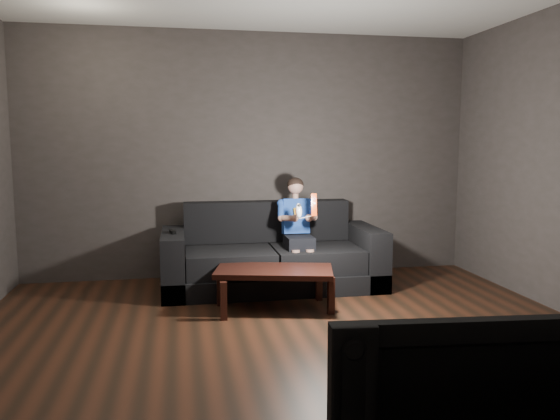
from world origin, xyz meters
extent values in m
plane|color=black|center=(0.00, 0.00, 0.00)|extent=(5.00, 5.00, 0.00)
cube|color=#3A3633|center=(0.00, 2.50, 1.35)|extent=(5.00, 0.04, 2.70)
cube|color=#3A3633|center=(0.00, -2.50, 1.35)|extent=(5.00, 0.04, 2.70)
cube|color=black|center=(0.13, 1.88, 0.10)|extent=(2.23, 0.96, 0.19)
cube|color=black|center=(-0.32, 1.78, 0.31)|extent=(0.87, 0.68, 0.23)
cube|color=black|center=(0.58, 1.78, 0.31)|extent=(0.87, 0.68, 0.23)
cube|color=black|center=(0.13, 2.25, 0.64)|extent=(1.79, 0.22, 0.44)
cube|color=black|center=(-0.87, 1.88, 0.30)|extent=(0.22, 0.96, 0.61)
cube|color=black|center=(1.14, 1.88, 0.30)|extent=(0.22, 0.96, 0.61)
cube|color=black|center=(0.38, 1.76, 0.49)|extent=(0.27, 0.34, 0.13)
cube|color=#1D3E9D|center=(0.38, 1.94, 0.73)|extent=(0.27, 0.19, 0.38)
cube|color=yellow|center=(0.38, 1.86, 0.79)|extent=(0.08, 0.08, 0.09)
cube|color=#B53310|center=(0.38, 1.86, 0.79)|extent=(0.05, 0.05, 0.06)
cylinder|color=tan|center=(0.38, 1.94, 0.94)|extent=(0.06, 0.06, 0.05)
sphere|color=tan|center=(0.38, 1.94, 1.04)|extent=(0.16, 0.16, 0.16)
ellipsoid|color=black|center=(0.38, 1.95, 1.06)|extent=(0.17, 0.17, 0.15)
cylinder|color=#1D3E9D|center=(0.22, 1.88, 0.80)|extent=(0.07, 0.20, 0.17)
cylinder|color=#1D3E9D|center=(0.55, 1.88, 0.80)|extent=(0.07, 0.20, 0.17)
cylinder|color=tan|center=(0.27, 1.74, 0.76)|extent=(0.13, 0.21, 0.09)
cylinder|color=tan|center=(0.51, 1.74, 0.76)|extent=(0.13, 0.21, 0.09)
sphere|color=tan|center=(0.32, 1.65, 0.75)|extent=(0.08, 0.08, 0.08)
sphere|color=tan|center=(0.46, 1.65, 0.75)|extent=(0.08, 0.08, 0.08)
cylinder|color=tan|center=(0.31, 1.58, 0.29)|extent=(0.08, 0.08, 0.31)
cylinder|color=tan|center=(0.46, 1.58, 0.29)|extent=(0.08, 0.08, 0.31)
cube|color=red|center=(0.46, 1.46, 0.90)|extent=(0.06, 0.09, 0.22)
cube|color=#6F0000|center=(0.46, 1.44, 0.97)|extent=(0.04, 0.01, 0.03)
cylinder|color=white|center=(0.46, 1.44, 0.89)|extent=(0.02, 0.01, 0.02)
ellipsoid|color=white|center=(0.32, 1.46, 0.85)|extent=(0.07, 0.10, 0.15)
cylinder|color=black|center=(0.32, 1.43, 0.91)|extent=(0.03, 0.01, 0.03)
cube|color=black|center=(-0.87, 1.83, 0.62)|extent=(0.07, 0.16, 0.03)
cube|color=black|center=(-0.87, 1.88, 0.64)|extent=(0.02, 0.02, 0.00)
cube|color=black|center=(0.02, 1.13, 0.35)|extent=(1.12, 0.74, 0.05)
cube|color=black|center=(-0.45, 0.92, 0.16)|extent=(0.06, 0.06, 0.33)
cube|color=black|center=(0.49, 0.92, 0.16)|extent=(0.06, 0.06, 0.33)
cube|color=black|center=(-0.45, 1.35, 0.16)|extent=(0.06, 0.06, 0.33)
cube|color=black|center=(0.49, 1.35, 0.16)|extent=(0.06, 0.06, 0.33)
imported|color=black|center=(0.09, -2.27, 0.76)|extent=(1.05, 0.22, 0.60)
camera|label=1|loc=(-0.79, -3.56, 1.49)|focal=35.00mm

